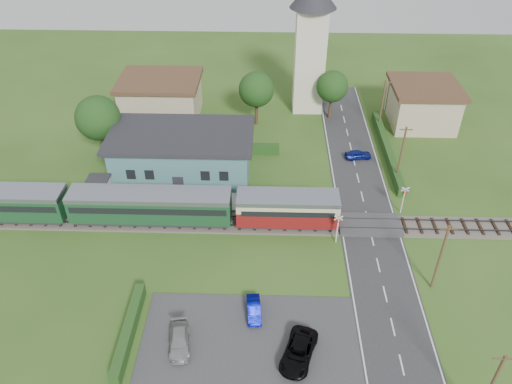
{
  "coord_description": "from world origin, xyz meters",
  "views": [
    {
      "loc": [
        -0.24,
        -36.61,
        32.67
      ],
      "look_at": [
        -1.48,
        4.0,
        2.6
      ],
      "focal_mm": 35.0,
      "sensor_mm": 36.0,
      "label": 1
    }
  ],
  "objects_px": {
    "pedestrian_near": "(239,198)",
    "car_park_dark": "(299,352)",
    "car_park_blue": "(254,309)",
    "pedestrian_far": "(129,195)",
    "crossing_signal_near": "(338,225)",
    "station_building": "(183,153)",
    "equipment_hut": "(100,189)",
    "train": "(119,205)",
    "car_park_silver": "(179,340)",
    "house_west": "(161,97)",
    "car_on_road": "(358,155)",
    "church_tower": "(311,37)",
    "crossing_signal_far": "(404,196)",
    "house_east": "(423,104)"
  },
  "relations": [
    {
      "from": "crossing_signal_near",
      "to": "station_building",
      "type": "bearing_deg",
      "value": 145.19
    },
    {
      "from": "car_on_road",
      "to": "pedestrian_far",
      "type": "relative_size",
      "value": 1.6
    },
    {
      "from": "train",
      "to": "car_park_blue",
      "type": "distance_m",
      "value": 18.06
    },
    {
      "from": "car_park_dark",
      "to": "car_park_silver",
      "type": "bearing_deg",
      "value": -167.48
    },
    {
      "from": "car_park_dark",
      "to": "equipment_hut",
      "type": "bearing_deg",
      "value": 154.75
    },
    {
      "from": "train",
      "to": "car_park_silver",
      "type": "relative_size",
      "value": 11.33
    },
    {
      "from": "car_park_blue",
      "to": "pedestrian_far",
      "type": "height_order",
      "value": "pedestrian_far"
    },
    {
      "from": "house_east",
      "to": "pedestrian_near",
      "type": "relative_size",
      "value": 5.07
    },
    {
      "from": "station_building",
      "to": "car_park_dark",
      "type": "bearing_deg",
      "value": -63.46
    },
    {
      "from": "car_park_blue",
      "to": "pedestrian_near",
      "type": "bearing_deg",
      "value": 92.49
    },
    {
      "from": "train",
      "to": "station_building",
      "type": "bearing_deg",
      "value": 60.56
    },
    {
      "from": "car_park_blue",
      "to": "house_east",
      "type": "bearing_deg",
      "value": 52.02
    },
    {
      "from": "church_tower",
      "to": "crossing_signal_far",
      "type": "relative_size",
      "value": 5.37
    },
    {
      "from": "church_tower",
      "to": "crossing_signal_near",
      "type": "distance_m",
      "value": 29.57
    },
    {
      "from": "car_park_dark",
      "to": "pedestrian_near",
      "type": "distance_m",
      "value": 19.03
    },
    {
      "from": "house_east",
      "to": "pedestrian_far",
      "type": "relative_size",
      "value": 4.48
    },
    {
      "from": "car_on_road",
      "to": "car_park_silver",
      "type": "distance_m",
      "value": 32.49
    },
    {
      "from": "pedestrian_near",
      "to": "pedestrian_far",
      "type": "distance_m",
      "value": 11.5
    },
    {
      "from": "station_building",
      "to": "car_park_blue",
      "type": "distance_m",
      "value": 22.39
    },
    {
      "from": "church_tower",
      "to": "car_on_road",
      "type": "xyz_separation_m",
      "value": [
        5.53,
        -13.32,
        -9.64
      ]
    },
    {
      "from": "pedestrian_near",
      "to": "car_park_dark",
      "type": "bearing_deg",
      "value": 115.13
    },
    {
      "from": "car_on_road",
      "to": "pedestrian_near",
      "type": "relative_size",
      "value": 1.81
    },
    {
      "from": "station_building",
      "to": "house_east",
      "type": "height_order",
      "value": "house_east"
    },
    {
      "from": "crossing_signal_far",
      "to": "station_building",
      "type": "bearing_deg",
      "value": 164.37
    },
    {
      "from": "house_west",
      "to": "pedestrian_near",
      "type": "distance_m",
      "value": 23.55
    },
    {
      "from": "house_west",
      "to": "car_park_dark",
      "type": "height_order",
      "value": "house_west"
    },
    {
      "from": "crossing_signal_near",
      "to": "car_park_blue",
      "type": "relative_size",
      "value": 1.05
    },
    {
      "from": "house_east",
      "to": "crossing_signal_far",
      "type": "bearing_deg",
      "value": -108.08
    },
    {
      "from": "car_park_silver",
      "to": "pedestrian_near",
      "type": "relative_size",
      "value": 2.2
    },
    {
      "from": "car_park_silver",
      "to": "pedestrian_far",
      "type": "relative_size",
      "value": 1.94
    },
    {
      "from": "station_building",
      "to": "train",
      "type": "xyz_separation_m",
      "value": [
        -5.08,
        -8.99,
        -0.52
      ]
    },
    {
      "from": "equipment_hut",
      "to": "train",
      "type": "distance_m",
      "value": 4.36
    },
    {
      "from": "car_park_silver",
      "to": "pedestrian_far",
      "type": "bearing_deg",
      "value": 105.71
    },
    {
      "from": "car_park_silver",
      "to": "pedestrian_near",
      "type": "height_order",
      "value": "pedestrian_near"
    },
    {
      "from": "crossing_signal_far",
      "to": "equipment_hut",
      "type": "bearing_deg",
      "value": 178.54
    },
    {
      "from": "car_park_blue",
      "to": "equipment_hut",
      "type": "bearing_deg",
      "value": 133.14
    },
    {
      "from": "house_west",
      "to": "crossing_signal_far",
      "type": "height_order",
      "value": "house_west"
    },
    {
      "from": "house_east",
      "to": "car_park_dark",
      "type": "height_order",
      "value": "house_east"
    },
    {
      "from": "pedestrian_far",
      "to": "house_east",
      "type": "bearing_deg",
      "value": -42.04
    },
    {
      "from": "station_building",
      "to": "pedestrian_near",
      "type": "bearing_deg",
      "value": -43.26
    },
    {
      "from": "crossing_signal_far",
      "to": "pedestrian_near",
      "type": "height_order",
      "value": "crossing_signal_far"
    },
    {
      "from": "station_building",
      "to": "crossing_signal_far",
      "type": "xyz_separation_m",
      "value": [
        23.6,
        -6.6,
        -0.55
      ]
    },
    {
      "from": "equipment_hut",
      "to": "car_on_road",
      "type": "height_order",
      "value": "equipment_hut"
    },
    {
      "from": "car_park_blue",
      "to": "pedestrian_near",
      "type": "xyz_separation_m",
      "value": [
        -2.01,
        14.15,
        0.73
      ]
    },
    {
      "from": "equipment_hut",
      "to": "crossing_signal_near",
      "type": "xyz_separation_m",
      "value": [
        24.4,
        -5.61,
        0.39
      ]
    },
    {
      "from": "train",
      "to": "car_park_blue",
      "type": "bearing_deg",
      "value": -39.73
    },
    {
      "from": "car_park_silver",
      "to": "car_park_dark",
      "type": "xyz_separation_m",
      "value": [
        9.13,
        -0.8,
        0.08
      ]
    },
    {
      "from": "car_park_dark",
      "to": "pedestrian_far",
      "type": "distance_m",
      "value": 24.94
    },
    {
      "from": "equipment_hut",
      "to": "pedestrian_near",
      "type": "xyz_separation_m",
      "value": [
        14.75,
        -0.55,
        -0.43
      ]
    },
    {
      "from": "station_building",
      "to": "crossing_signal_far",
      "type": "bearing_deg",
      "value": -15.63
    }
  ]
}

